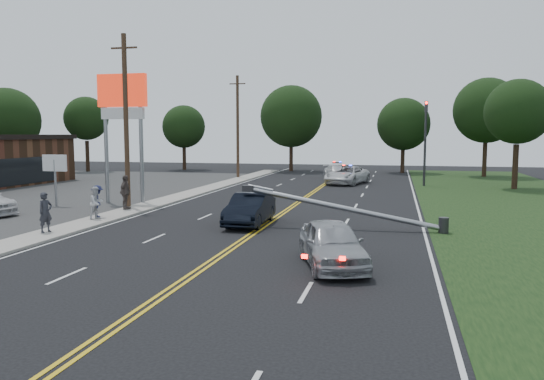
% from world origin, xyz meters
% --- Properties ---
extents(ground, '(120.00, 120.00, 0.00)m').
position_xyz_m(ground, '(0.00, 0.00, 0.00)').
color(ground, black).
rests_on(ground, ground).
extents(sidewalk, '(1.80, 70.00, 0.12)m').
position_xyz_m(sidewalk, '(-8.40, 10.00, 0.06)').
color(sidewalk, gray).
rests_on(sidewalk, ground).
extents(centerline_yellow, '(0.36, 80.00, 0.00)m').
position_xyz_m(centerline_yellow, '(0.00, 10.00, 0.01)').
color(centerline_yellow, gold).
rests_on(centerline_yellow, ground).
extents(pylon_sign, '(3.20, 0.35, 8.00)m').
position_xyz_m(pylon_sign, '(-10.50, 14.00, 6.00)').
color(pylon_sign, gray).
rests_on(pylon_sign, ground).
extents(small_sign, '(1.60, 0.14, 3.10)m').
position_xyz_m(small_sign, '(-14.00, 12.00, 2.33)').
color(small_sign, gray).
rests_on(small_sign, ground).
extents(traffic_signal, '(0.28, 0.41, 7.05)m').
position_xyz_m(traffic_signal, '(8.30, 30.00, 4.21)').
color(traffic_signal, '#2D2D30').
rests_on(traffic_signal, ground).
extents(fallen_streetlight, '(9.36, 0.44, 1.91)m').
position_xyz_m(fallen_streetlight, '(4.19, 8.00, 0.92)').
color(fallen_streetlight, '#2D2D30').
rests_on(fallen_streetlight, ground).
extents(utility_pole_mid, '(1.60, 0.28, 10.00)m').
position_xyz_m(utility_pole_mid, '(-9.20, 12.00, 5.08)').
color(utility_pole_mid, '#382619').
rests_on(utility_pole_mid, ground).
extents(utility_pole_far, '(1.60, 0.28, 10.00)m').
position_xyz_m(utility_pole_far, '(-9.20, 34.00, 5.08)').
color(utility_pole_far, '#382619').
rests_on(utility_pole_far, ground).
extents(tree_3, '(6.88, 6.88, 9.22)m').
position_xyz_m(tree_3, '(-34.29, 32.57, 5.77)').
color(tree_3, black).
rests_on(tree_3, ground).
extents(tree_4, '(5.01, 5.01, 8.66)m').
position_xyz_m(tree_4, '(-29.11, 39.24, 6.13)').
color(tree_4, black).
rests_on(tree_4, ground).
extents(tree_5, '(5.17, 5.17, 7.84)m').
position_xyz_m(tree_5, '(-19.26, 44.57, 5.24)').
color(tree_5, black).
rests_on(tree_5, ground).
extents(tree_6, '(7.22, 7.22, 10.02)m').
position_xyz_m(tree_6, '(-6.10, 45.31, 6.40)').
color(tree_6, black).
rests_on(tree_6, ground).
extents(tree_7, '(5.84, 5.84, 8.37)m').
position_xyz_m(tree_7, '(6.67, 45.37, 5.44)').
color(tree_7, black).
rests_on(tree_7, ground).
extents(tree_8, '(6.60, 6.60, 10.02)m').
position_xyz_m(tree_8, '(14.78, 41.76, 6.71)').
color(tree_8, black).
rests_on(tree_8, ground).
extents(tree_9, '(5.07, 5.07, 8.62)m').
position_xyz_m(tree_9, '(15.16, 29.11, 6.06)').
color(tree_9, black).
rests_on(tree_9, ground).
extents(crashed_sedan, '(1.69, 4.60, 1.50)m').
position_xyz_m(crashed_sedan, '(-0.76, 8.23, 0.75)').
color(crashed_sedan, black).
rests_on(crashed_sedan, ground).
extents(waiting_sedan, '(3.10, 4.80, 1.52)m').
position_xyz_m(waiting_sedan, '(4.04, 1.04, 0.76)').
color(waiting_sedan, '#A1A3A9').
rests_on(waiting_sedan, ground).
extents(emergency_a, '(3.96, 6.10, 1.56)m').
position_xyz_m(emergency_a, '(1.84, 30.30, 0.78)').
color(emergency_a, silver).
rests_on(emergency_a, ground).
extents(emergency_b, '(3.46, 4.78, 1.29)m').
position_xyz_m(emergency_b, '(0.35, 35.95, 0.64)').
color(emergency_b, silver).
rests_on(emergency_b, ground).
extents(bystander_a, '(0.59, 0.73, 1.73)m').
position_xyz_m(bystander_a, '(-8.59, 3.68, 0.99)').
color(bystander_a, '#282930').
rests_on(bystander_a, sidewalk).
extents(bystander_b, '(0.80, 0.92, 1.62)m').
position_xyz_m(bystander_b, '(-8.45, 7.43, 0.93)').
color(bystander_b, silver).
rests_on(bystander_b, sidewalk).
extents(bystander_c, '(0.99, 1.21, 1.63)m').
position_xyz_m(bystander_c, '(-8.69, 7.91, 0.94)').
color(bystander_c, '#1B1F44').
rests_on(bystander_c, sidewalk).
extents(bystander_d, '(0.55, 1.16, 1.94)m').
position_xyz_m(bystander_d, '(-8.75, 10.86, 1.09)').
color(bystander_d, '#554944').
rests_on(bystander_d, sidewalk).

